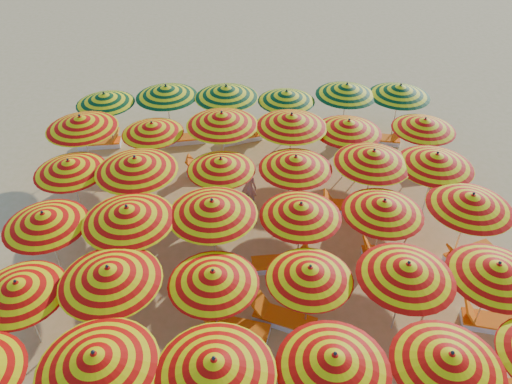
# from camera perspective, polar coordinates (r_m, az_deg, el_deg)

# --- Properties ---
(ground) EXTENTS (120.00, 120.00, 0.00)m
(ground) POSITION_cam_1_polar(r_m,az_deg,el_deg) (16.29, 0.05, -5.52)
(ground) COLOR tan
(ground) RESTS_ON ground
(umbrella_1) EXTENTS (3.06, 3.06, 2.69)m
(umbrella_1) POSITION_cam_1_polar(r_m,az_deg,el_deg) (11.08, -17.86, -17.84)
(umbrella_1) COLOR silver
(umbrella_1) RESTS_ON ground
(umbrella_2) EXTENTS (2.70, 2.70, 2.68)m
(umbrella_2) POSITION_cam_1_polar(r_m,az_deg,el_deg) (10.56, -4.78, -19.24)
(umbrella_2) COLOR silver
(umbrella_2) RESTS_ON ground
(umbrella_3) EXTENTS (2.48, 2.48, 2.56)m
(umbrella_3) POSITION_cam_1_polar(r_m,az_deg,el_deg) (10.84, 8.91, -18.56)
(umbrella_3) COLOR silver
(umbrella_3) RESTS_ON ground
(umbrella_4) EXTENTS (2.69, 2.69, 2.53)m
(umbrella_4) POSITION_cam_1_polar(r_m,az_deg,el_deg) (11.47, 21.26, -17.48)
(umbrella_4) COLOR silver
(umbrella_4) RESTS_ON ground
(umbrella_6) EXTENTS (2.38, 2.38, 2.40)m
(umbrella_6) POSITION_cam_1_polar(r_m,az_deg,el_deg) (13.35, -25.56, -9.88)
(umbrella_6) COLOR silver
(umbrella_6) RESTS_ON ground
(umbrella_7) EXTENTS (2.74, 2.74, 2.66)m
(umbrella_7) POSITION_cam_1_polar(r_m,az_deg,el_deg) (12.56, -16.45, -9.02)
(umbrella_7) COLOR silver
(umbrella_7) RESTS_ON ground
(umbrella_8) EXTENTS (2.93, 2.93, 2.41)m
(umbrella_8) POSITION_cam_1_polar(r_m,az_deg,el_deg) (12.34, -4.92, -9.67)
(umbrella_8) COLOR silver
(umbrella_8) RESTS_ON ground
(umbrella_9) EXTENTS (2.42, 2.42, 2.34)m
(umbrella_9) POSITION_cam_1_polar(r_m,az_deg,el_deg) (12.55, 6.18, -9.17)
(umbrella_9) COLOR silver
(umbrella_9) RESTS_ON ground
(umbrella_10) EXTENTS (2.60, 2.60, 2.58)m
(umbrella_10) POSITION_cam_1_polar(r_m,az_deg,el_deg) (12.79, 16.87, -8.55)
(umbrella_10) COLOR silver
(umbrella_10) RESTS_ON ground
(umbrella_11) EXTENTS (2.59, 2.59, 2.51)m
(umbrella_11) POSITION_cam_1_polar(r_m,az_deg,el_deg) (13.67, 25.82, -8.05)
(umbrella_11) COLOR silver
(umbrella_11) RESTS_ON ground
(umbrella_12) EXTENTS (2.89, 2.89, 2.49)m
(umbrella_12) POSITION_cam_1_polar(r_m,az_deg,el_deg) (14.91, -23.04, -2.89)
(umbrella_12) COLOR silver
(umbrella_12) RESTS_ON ground
(umbrella_13) EXTENTS (2.66, 2.66, 2.72)m
(umbrella_13) POSITION_cam_1_polar(r_m,az_deg,el_deg) (14.03, -14.45, -2.44)
(umbrella_13) COLOR silver
(umbrella_13) RESTS_ON ground
(umbrella_14) EXTENTS (3.12, 3.12, 2.70)m
(umbrella_14) POSITION_cam_1_polar(r_m,az_deg,el_deg) (13.88, -5.02, -1.76)
(umbrella_14) COLOR silver
(umbrella_14) RESTS_ON ground
(umbrella_15) EXTENTS (2.86, 2.86, 2.49)m
(umbrella_15) POSITION_cam_1_polar(r_m,az_deg,el_deg) (14.09, 5.15, -2.06)
(umbrella_15) COLOR silver
(umbrella_15) RESTS_ON ground
(umbrella_16) EXTENTS (2.48, 2.48, 2.49)m
(umbrella_16) POSITION_cam_1_polar(r_m,az_deg,el_deg) (14.59, 14.38, -1.64)
(umbrella_16) COLOR silver
(umbrella_16) RESTS_ON ground
(umbrella_17) EXTENTS (2.63, 2.63, 2.61)m
(umbrella_17) POSITION_cam_1_polar(r_m,az_deg,el_deg) (15.44, 23.40, -0.95)
(umbrella_17) COLOR silver
(umbrella_17) RESTS_ON ground
(umbrella_18) EXTENTS (2.81, 2.81, 2.44)m
(umbrella_18) POSITION_cam_1_polar(r_m,az_deg,el_deg) (16.87, -20.55, 2.78)
(umbrella_18) COLOR silver
(umbrella_18) RESTS_ON ground
(umbrella_19) EXTENTS (2.69, 2.69, 2.74)m
(umbrella_19) POSITION_cam_1_polar(r_m,az_deg,el_deg) (15.88, -13.60, 3.12)
(umbrella_19) COLOR silver
(umbrella_19) RESTS_ON ground
(umbrella_20) EXTENTS (2.64, 2.64, 2.37)m
(umbrella_20) POSITION_cam_1_polar(r_m,az_deg,el_deg) (16.05, -4.02, 3.20)
(umbrella_20) COLOR silver
(umbrella_20) RESTS_ON ground
(umbrella_21) EXTENTS (2.56, 2.56, 2.51)m
(umbrella_21) POSITION_cam_1_polar(r_m,az_deg,el_deg) (15.91, 4.55, 3.39)
(umbrella_21) COLOR silver
(umbrella_21) RESTS_ON ground
(umbrella_22) EXTENTS (2.61, 2.61, 2.65)m
(umbrella_22) POSITION_cam_1_polar(r_m,az_deg,el_deg) (16.34, 13.26, 3.93)
(umbrella_22) COLOR silver
(umbrella_22) RESTS_ON ground
(umbrella_23) EXTENTS (3.23, 3.23, 2.62)m
(umbrella_23) POSITION_cam_1_polar(r_m,az_deg,el_deg) (16.81, 19.88, 3.47)
(umbrella_23) COLOR silver
(umbrella_23) RESTS_ON ground
(umbrella_24) EXTENTS (2.65, 2.65, 2.68)m
(umbrella_24) POSITION_cam_1_polar(r_m,az_deg,el_deg) (18.75, -19.38, 7.53)
(umbrella_24) COLOR silver
(umbrella_24) RESTS_ON ground
(umbrella_25) EXTENTS (2.41, 2.41, 2.36)m
(umbrella_25) POSITION_cam_1_polar(r_m,az_deg,el_deg) (18.31, -11.78, 7.19)
(umbrella_25) COLOR silver
(umbrella_25) RESTS_ON ground
(umbrella_26) EXTENTS (2.91, 2.91, 2.74)m
(umbrella_26) POSITION_cam_1_polar(r_m,az_deg,el_deg) (17.85, -3.92, 8.33)
(umbrella_26) COLOR silver
(umbrella_26) RESTS_ON ground
(umbrella_27) EXTENTS (3.10, 3.10, 2.72)m
(umbrella_27) POSITION_cam_1_polar(r_m,az_deg,el_deg) (17.78, 4.07, 8.15)
(umbrella_27) COLOR silver
(umbrella_27) RESTS_ON ground
(umbrella_28) EXTENTS (2.75, 2.75, 2.54)m
(umbrella_28) POSITION_cam_1_polar(r_m,az_deg,el_deg) (18.02, 10.53, 7.41)
(umbrella_28) COLOR silver
(umbrella_28) RESTS_ON ground
(umbrella_29) EXTENTS (2.88, 2.88, 2.43)m
(umbrella_29) POSITION_cam_1_polar(r_m,az_deg,el_deg) (19.02, 18.70, 7.36)
(umbrella_29) COLOR silver
(umbrella_29) RESTS_ON ground
(umbrella_30) EXTENTS (2.54, 2.54, 2.42)m
(umbrella_30) POSITION_cam_1_polar(r_m,az_deg,el_deg) (20.66, -16.92, 10.20)
(umbrella_30) COLOR silver
(umbrella_30) RESTS_ON ground
(umbrella_31) EXTENTS (2.86, 2.86, 2.60)m
(umbrella_31) POSITION_cam_1_polar(r_m,az_deg,el_deg) (20.29, -10.22, 11.27)
(umbrella_31) COLOR silver
(umbrella_31) RESTS_ON ground
(umbrella_32) EXTENTS (2.51, 2.51, 2.65)m
(umbrella_32) POSITION_cam_1_polar(r_m,az_deg,el_deg) (19.88, -3.42, 11.38)
(umbrella_32) COLOR silver
(umbrella_32) RESTS_ON ground
(umbrella_33) EXTENTS (2.61, 2.61, 2.41)m
(umbrella_33) POSITION_cam_1_polar(r_m,az_deg,el_deg) (20.03, 3.50, 10.89)
(umbrella_33) COLOR silver
(umbrella_33) RESTS_ON ground
(umbrella_34) EXTENTS (2.66, 2.66, 2.59)m
(umbrella_34) POSITION_cam_1_polar(r_m,az_deg,el_deg) (20.46, 10.32, 11.46)
(umbrella_34) COLOR silver
(umbrella_34) RESTS_ON ground
(umbrella_35) EXTENTS (2.55, 2.55, 2.59)m
(umbrella_35) POSITION_cam_1_polar(r_m,az_deg,el_deg) (20.84, 16.13, 11.08)
(umbrella_35) COLOR silver
(umbrella_35) RESTS_ON ground
(lounger_4) EXTENTS (1.83, 1.04, 0.69)m
(lounger_4) POSITION_cam_1_polar(r_m,az_deg,el_deg) (13.81, -2.32, -15.31)
(lounger_4) COLOR white
(lounger_4) RESTS_ON ground
(lounger_5) EXTENTS (1.82, 1.22, 0.69)m
(lounger_5) POSITION_cam_1_polar(r_m,az_deg,el_deg) (14.01, 3.11, -14.24)
(lounger_5) COLOR white
(lounger_5) RESTS_ON ground
(lounger_6) EXTENTS (1.82, 0.97, 0.69)m
(lounger_6) POSITION_cam_1_polar(r_m,az_deg,el_deg) (15.32, 25.42, -13.32)
(lounger_6) COLOR white
(lounger_6) RESTS_ON ground
(lounger_7) EXTENTS (1.77, 0.71, 0.69)m
(lounger_7) POSITION_cam_1_polar(r_m,az_deg,el_deg) (15.37, 2.88, -8.11)
(lounger_7) COLOR white
(lounger_7) RESTS_ON ground
(lounger_8) EXTENTS (1.75, 0.64, 0.69)m
(lounger_8) POSITION_cam_1_polar(r_m,az_deg,el_deg) (16.16, 14.88, -6.87)
(lounger_8) COLOR white
(lounger_8) RESTS_ON ground
(lounger_9) EXTENTS (1.82, 1.18, 0.69)m
(lounger_9) POSITION_cam_1_polar(r_m,az_deg,el_deg) (16.96, 23.20, -6.59)
(lounger_9) COLOR white
(lounger_9) RESTS_ON ground
(lounger_10) EXTENTS (1.79, 0.77, 0.69)m
(lounger_10) POSITION_cam_1_polar(r_m,az_deg,el_deg) (17.18, -10.84, -2.94)
(lounger_10) COLOR white
(lounger_10) RESTS_ON ground
(lounger_11) EXTENTS (1.83, 1.14, 0.69)m
(lounger_11) POSITION_cam_1_polar(r_m,az_deg,el_deg) (17.15, -5.75, -2.43)
(lounger_11) COLOR white
(lounger_11) RESTS_ON ground
(lounger_12) EXTENTS (1.80, 0.84, 0.69)m
(lounger_12) POSITION_cam_1_polar(r_m,az_deg,el_deg) (17.60, 10.27, -1.70)
(lounger_12) COLOR white
(lounger_12) RESTS_ON ground
(lounger_13) EXTENTS (1.79, 0.79, 0.69)m
(lounger_13) POSITION_cam_1_polar(r_m,az_deg,el_deg) (19.70, -16.72, 2.00)
(lounger_13) COLOR white
(lounger_13) RESTS_ON ground
(lounger_14) EXTENTS (1.79, 0.77, 0.69)m
(lounger_14) POSITION_cam_1_polar(r_m,az_deg,el_deg) (19.15, -5.42, 2.49)
(lounger_14) COLOR white
(lounger_14) RESTS_ON ground
(lounger_15) EXTENTS (1.80, 0.83, 0.69)m
(lounger_15) POSITION_cam_1_polar(r_m,az_deg,el_deg) (20.28, 19.15, 2.56)
(lounger_15) COLOR white
(lounger_15) RESTS_ON ground
(lounger_16) EXTENTS (1.77, 0.71, 0.69)m
(lounger_16) POSITION_cam_1_polar(r_m,az_deg,el_deg) (21.66, -17.31, 5.40)
(lounger_16) COLOR white
(lounger_16) RESTS_ON ground
(lounger_17) EXTENTS (1.80, 0.82, 0.69)m
(lounger_17) POSITION_cam_1_polar(r_m,az_deg,el_deg) (21.16, -8.27, 6.04)
(lounger_17) COLOR white
(lounger_17) RESTS_ON ground
(lounger_18) EXTENTS (1.83, 1.09, 0.69)m
(lounger_18) POSITION_cam_1_polar(r_m,az_deg,el_deg) (21.08, -1.56, 6.32)
(lounger_18) COLOR white
(lounger_18) RESTS_ON ground
(lounger_19) EXTENTS (1.83, 1.05, 0.69)m
(lounger_19) POSITION_cam_1_polar(r_m,az_deg,el_deg) (21.48, 11.06, 6.22)
(lounger_19) COLOR white
(lounger_19) RESTS_ON ground
(lounger_20) EXTENTS (1.82, 0.93, 0.69)m
(lounger_20) POSITION_cam_1_polar(r_m,az_deg,el_deg) (21.57, 13.99, 5.90)
(lounger_20) COLOR white
(lounger_20) RESTS_ON ground
(beachgoer_a) EXTENTS (0.67, 0.56, 1.55)m
(beachgoer_a) POSITION_cam_1_polar(r_m,az_deg,el_deg) (17.18, -0.84, 0.56)
(beachgoer_a) COLOR tan
(beachgoer_a) RESTS_ON ground
(beachgoer_b) EXTENTS (0.78, 0.79, 1.28)m
(beachgoer_b) POSITION_cam_1_polar(r_m,az_deg,el_deg) (17.74, -3.86, 1.29)
(beachgoer_b) COLOR tan
(beachgoer_b) RESTS_ON ground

